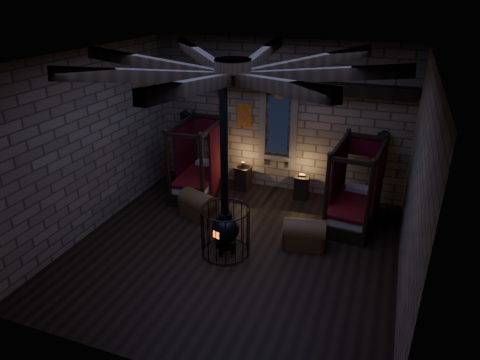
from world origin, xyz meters
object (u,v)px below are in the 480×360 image
(bed_left, at_px, (200,176))
(trunk_left, at_px, (198,205))
(stove, at_px, (225,227))
(bed_right, at_px, (353,204))
(trunk_right, at_px, (304,234))

(bed_left, height_order, trunk_left, bed_left)
(trunk_left, height_order, stove, stove)
(bed_left, relative_size, trunk_left, 1.91)
(trunk_left, relative_size, stove, 0.27)
(bed_left, relative_size, bed_right, 1.01)
(trunk_left, relative_size, trunk_right, 1.06)
(bed_right, bearing_deg, bed_left, -178.54)
(bed_right, distance_m, stove, 3.40)
(bed_left, relative_size, trunk_right, 2.03)
(trunk_right, relative_size, stove, 0.25)
(trunk_left, distance_m, stove, 1.87)
(stove, bearing_deg, trunk_right, 49.21)
(bed_left, xyz_separation_m, trunk_left, (0.55, -1.30, -0.21))
(bed_left, bearing_deg, stove, -58.72)
(bed_left, distance_m, stove, 3.20)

